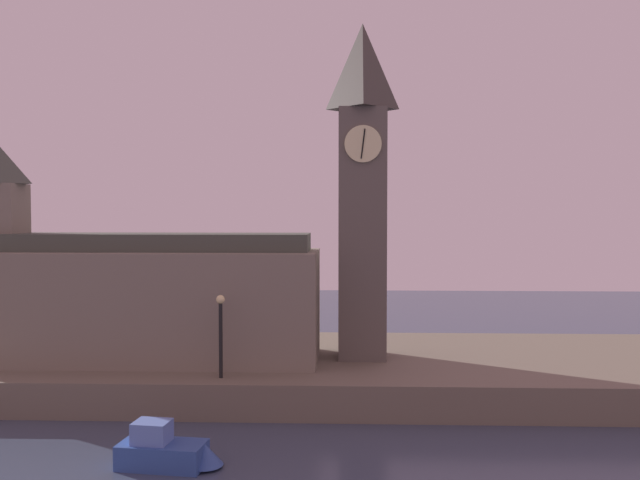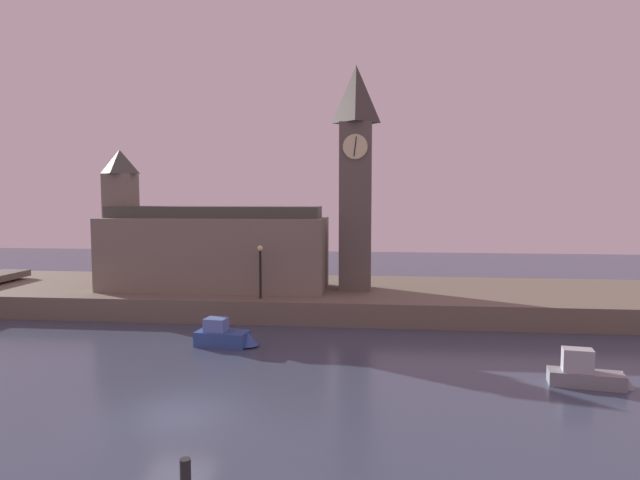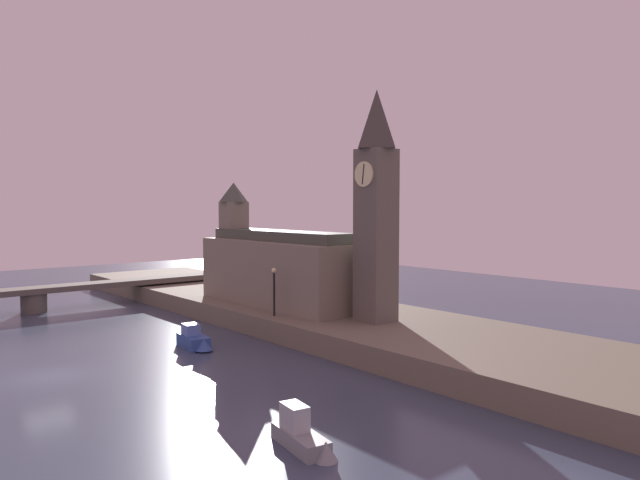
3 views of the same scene
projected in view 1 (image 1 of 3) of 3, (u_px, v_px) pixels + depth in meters
far_embankment at (242, 369)px, 32.87m from camera, size 70.00×12.00×1.50m
clock_tower at (362, 185)px, 31.73m from camera, size 2.42×2.46×15.61m
parliament_hall at (137, 296)px, 31.53m from camera, size 15.86×5.10×9.90m
streetlamp at (221, 325)px, 27.96m from camera, size 0.36×0.36×3.44m
boat_tour_blue at (170, 451)px, 22.18m from camera, size 3.55×1.68×1.51m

